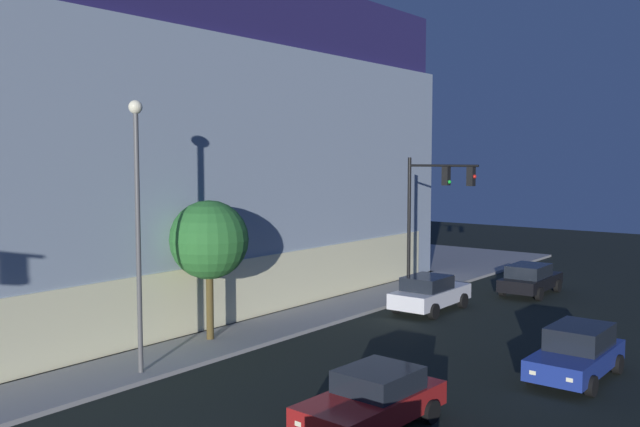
# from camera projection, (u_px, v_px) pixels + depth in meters

# --- Properties ---
(modern_building) EXTENTS (32.47, 30.55, 15.40)m
(modern_building) POSITION_uv_depth(u_px,v_px,m) (53.00, 149.00, 38.40)
(modern_building) COLOR #4C4C51
(modern_building) RESTS_ON ground
(traffic_light_far_corner) EXTENTS (0.37, 3.86, 6.97)m
(traffic_light_far_corner) POSITION_uv_depth(u_px,v_px,m) (433.00, 200.00, 33.59)
(traffic_light_far_corner) COLOR black
(traffic_light_far_corner) RESTS_ON sidewalk_corner
(street_lamp_sidewalk) EXTENTS (0.44, 0.44, 8.73)m
(street_lamp_sidewalk) POSITION_uv_depth(u_px,v_px,m) (138.00, 205.00, 21.79)
(street_lamp_sidewalk) COLOR #515151
(street_lamp_sidewalk) RESTS_ON sidewalk_corner
(sidewalk_tree) EXTENTS (3.01, 3.01, 5.34)m
(sidewalk_tree) POSITION_uv_depth(u_px,v_px,m) (209.00, 240.00, 26.05)
(sidewalk_tree) COLOR #4E3E1E
(sidewalk_tree) RESTS_ON sidewalk_corner
(car_red) EXTENTS (4.45, 2.33, 1.53)m
(car_red) POSITION_uv_depth(u_px,v_px,m) (373.00, 399.00, 17.93)
(car_red) COLOR maroon
(car_red) RESTS_ON ground
(car_blue) EXTENTS (4.48, 2.09, 1.67)m
(car_blue) POSITION_uv_depth(u_px,v_px,m) (577.00, 352.00, 22.05)
(car_blue) COLOR navy
(car_blue) RESTS_ON ground
(car_white) EXTENTS (4.69, 2.18, 1.67)m
(car_white) POSITION_uv_depth(u_px,v_px,m) (430.00, 293.00, 31.80)
(car_white) COLOR silver
(car_white) RESTS_ON ground
(car_black) EXTENTS (4.57, 2.22, 1.59)m
(car_black) POSITION_uv_depth(u_px,v_px,m) (530.00, 279.00, 35.71)
(car_black) COLOR black
(car_black) RESTS_ON ground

